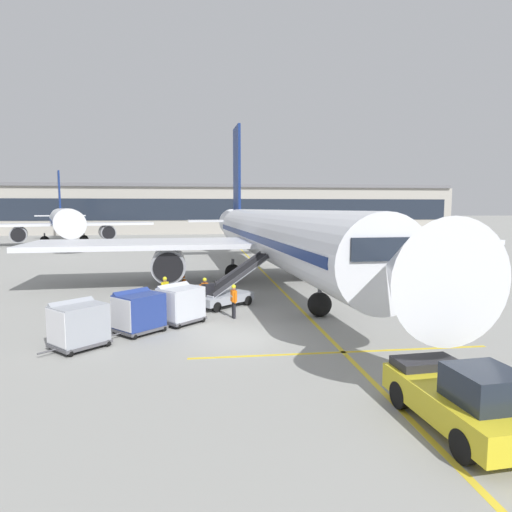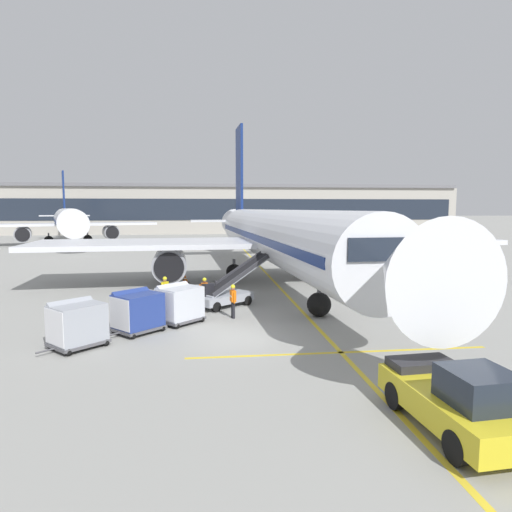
# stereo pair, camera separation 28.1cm
# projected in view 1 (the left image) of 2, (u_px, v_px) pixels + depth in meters

# --- Properties ---
(ground_plane) EXTENTS (600.00, 600.00, 0.00)m
(ground_plane) POSITION_uv_depth(u_px,v_px,m) (238.00, 339.00, 18.97)
(ground_plane) COLOR gray
(parked_airplane) EXTENTS (35.36, 45.30, 14.91)m
(parked_airplane) POSITION_uv_depth(u_px,v_px,m) (271.00, 236.00, 33.67)
(parked_airplane) COLOR silver
(parked_airplane) RESTS_ON ground
(belt_loader) EXTENTS (4.93, 4.35, 2.91)m
(belt_loader) POSITION_uv_depth(u_px,v_px,m) (227.00, 291.00, 25.29)
(belt_loader) COLOR #A3A8B2
(belt_loader) RESTS_ON ground
(baggage_cart_lead) EXTENTS (2.55, 2.54, 1.91)m
(baggage_cart_lead) POSITION_uv_depth(u_px,v_px,m) (180.00, 303.00, 21.43)
(baggage_cart_lead) COLOR #515156
(baggage_cart_lead) RESTS_ON ground
(baggage_cart_second) EXTENTS (2.55, 2.54, 1.91)m
(baggage_cart_second) POSITION_uv_depth(u_px,v_px,m) (138.00, 311.00, 19.79)
(baggage_cart_second) COLOR #515156
(baggage_cart_second) RESTS_ON ground
(baggage_cart_third) EXTENTS (2.55, 2.54, 1.91)m
(baggage_cart_third) POSITION_uv_depth(u_px,v_px,m) (78.00, 324.00, 17.61)
(baggage_cart_third) COLOR #515156
(baggage_cart_third) RESTS_ON ground
(pushback_tug) EXTENTS (2.42, 4.54, 1.83)m
(pushback_tug) POSITION_uv_depth(u_px,v_px,m) (464.00, 399.00, 11.08)
(pushback_tug) COLOR gold
(pushback_tug) RESTS_ON ground
(ground_crew_by_loader) EXTENTS (0.57, 0.28, 1.74)m
(ground_crew_by_loader) POSITION_uv_depth(u_px,v_px,m) (205.00, 291.00, 24.62)
(ground_crew_by_loader) COLOR black
(ground_crew_by_loader) RESTS_ON ground
(ground_crew_by_carts) EXTENTS (0.57, 0.27, 1.74)m
(ground_crew_by_carts) POSITION_uv_depth(u_px,v_px,m) (187.00, 301.00, 22.02)
(ground_crew_by_carts) COLOR #333847
(ground_crew_by_carts) RESTS_ON ground
(ground_crew_marshaller) EXTENTS (0.32, 0.56, 1.74)m
(ground_crew_marshaller) POSITION_uv_depth(u_px,v_px,m) (234.00, 299.00, 22.42)
(ground_crew_marshaller) COLOR black
(ground_crew_marshaller) RESTS_ON ground
(ground_crew_wingwalker) EXTENTS (0.41, 0.48, 1.74)m
(ground_crew_wingwalker) POSITION_uv_depth(u_px,v_px,m) (165.00, 290.00, 24.96)
(ground_crew_wingwalker) COLOR black
(ground_crew_wingwalker) RESTS_ON ground
(safety_cone_engine_keepout) EXTENTS (0.56, 0.56, 0.64)m
(safety_cone_engine_keepout) POSITION_uv_depth(u_px,v_px,m) (184.00, 279.00, 32.92)
(safety_cone_engine_keepout) COLOR black
(safety_cone_engine_keepout) RESTS_ON ground
(safety_cone_wingtip) EXTENTS (0.69, 0.69, 0.78)m
(safety_cone_wingtip) POSITION_uv_depth(u_px,v_px,m) (168.00, 280.00, 31.96)
(safety_cone_wingtip) COLOR black
(safety_cone_wingtip) RESTS_ON ground
(apron_guidance_line_lead_in) EXTENTS (0.20, 110.00, 0.01)m
(apron_guidance_line_lead_in) POSITION_uv_depth(u_px,v_px,m) (274.00, 283.00, 33.24)
(apron_guidance_line_lead_in) COLOR yellow
(apron_guidance_line_lead_in) RESTS_ON ground
(apron_guidance_line_stop_bar) EXTENTS (12.00, 0.20, 0.01)m
(apron_guidance_line_stop_bar) POSITION_uv_depth(u_px,v_px,m) (343.00, 352.00, 17.18)
(apron_guidance_line_stop_bar) COLOR yellow
(apron_guidance_line_stop_bar) RESTS_ON ground
(terminal_building) EXTENTS (122.86, 21.54, 10.88)m
(terminal_building) POSITION_uv_depth(u_px,v_px,m) (185.00, 209.00, 104.67)
(terminal_building) COLOR #A8A399
(terminal_building) RESTS_ON ground
(distant_airplane) EXTENTS (26.80, 35.31, 12.34)m
(distant_airplane) POSITION_uv_depth(u_px,v_px,m) (64.00, 221.00, 67.99)
(distant_airplane) COLOR silver
(distant_airplane) RESTS_ON ground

